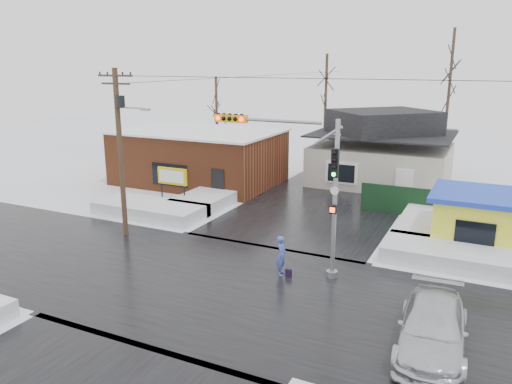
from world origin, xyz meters
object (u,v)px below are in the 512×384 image
at_px(car, 432,329).
at_px(pedestrian, 281,256).
at_px(marquee_sign, 172,177).
at_px(kiosk, 477,219).
at_px(utility_pole, 121,143).
at_px(traffic_signal, 301,174).

bearing_deg(car, pedestrian, 149.73).
height_order(marquee_sign, kiosk, kiosk).
xyz_separation_m(utility_pole, car, (16.63, -4.64, -4.34)).
distance_m(utility_pole, marquee_sign, 6.87).
xyz_separation_m(utility_pole, marquee_sign, (-1.07, 5.99, -3.19)).
relative_size(traffic_signal, car, 1.32).
distance_m(traffic_signal, kiosk, 10.43).
bearing_deg(traffic_signal, utility_pole, 177.05).
bearing_deg(traffic_signal, kiosk, 44.84).
bearing_deg(traffic_signal, car, -33.24).
height_order(utility_pole, pedestrian, utility_pole).
height_order(kiosk, pedestrian, kiosk).
bearing_deg(car, traffic_signal, 143.02).
relative_size(traffic_signal, utility_pole, 0.78).
xyz_separation_m(pedestrian, car, (6.83, -3.41, -0.14)).
distance_m(traffic_signal, marquee_sign, 13.42).
bearing_deg(kiosk, pedestrian, -134.62).
bearing_deg(pedestrian, car, -129.86).
relative_size(kiosk, pedestrian, 2.53).
distance_m(marquee_sign, pedestrian, 13.09).
xyz_separation_m(utility_pole, pedestrian, (9.80, -1.23, -4.20)).
relative_size(traffic_signal, pedestrian, 3.85).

